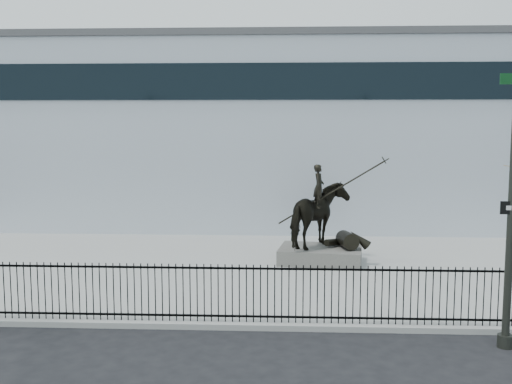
{
  "coord_description": "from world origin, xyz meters",
  "views": [
    {
      "loc": [
        1.84,
        -13.52,
        5.23
      ],
      "look_at": [
        0.9,
        6.0,
        2.94
      ],
      "focal_mm": 42.0,
      "sensor_mm": 36.0,
      "label": 1
    }
  ],
  "objects": [
    {
      "name": "plaza",
      "position": [
        0.0,
        7.0,
        0.07
      ],
      "size": [
        30.0,
        12.0,
        0.15
      ],
      "primitive_type": "cube",
      "color": "#9C9C99",
      "rests_on": "ground"
    },
    {
      "name": "picket_fence",
      "position": [
        0.0,
        1.25,
        0.9
      ],
      "size": [
        22.1,
        0.1,
        1.5
      ],
      "color": "black",
      "rests_on": "plaza"
    },
    {
      "name": "ground",
      "position": [
        0.0,
        0.0,
        0.0
      ],
      "size": [
        120.0,
        120.0,
        0.0
      ],
      "primitive_type": "plane",
      "color": "black",
      "rests_on": "ground"
    },
    {
      "name": "equestrian_statue",
      "position": [
        3.21,
        7.93,
        1.85
      ],
      "size": [
        3.72,
        2.58,
        3.18
      ],
      "rotation": [
        0.0,
        0.0,
        -0.15
      ],
      "color": "black",
      "rests_on": "statue_plinth"
    },
    {
      "name": "statue_plinth",
      "position": [
        3.15,
        7.94,
        0.42
      ],
      "size": [
        3.19,
        2.42,
        0.55
      ],
      "primitive_type": "cube",
      "rotation": [
        0.0,
        0.0,
        -0.15
      ],
      "color": "#504E49",
      "rests_on": "plaza"
    },
    {
      "name": "building",
      "position": [
        0.0,
        20.0,
        4.5
      ],
      "size": [
        44.0,
        14.0,
        9.0
      ],
      "primitive_type": "cube",
      "color": "silver",
      "rests_on": "ground"
    }
  ]
}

